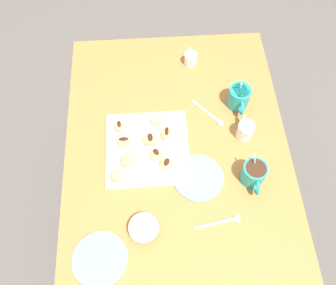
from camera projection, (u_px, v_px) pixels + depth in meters
The scene contains 27 objects.
ground_plane at pixel (174, 206), 1.98m from camera, with size 8.00×8.00×0.00m, color #514C47.
dining_table at pixel (176, 158), 1.45m from camera, with size 1.07×0.83×0.74m.
pastry_plate_square at pixel (147, 148), 1.32m from camera, with size 0.30×0.30×0.02m, color silver.
coffee_mug_teal_left at pixel (239, 97), 1.38m from camera, with size 0.12×0.08×0.14m.
coffee_mug_teal_right at pixel (254, 173), 1.23m from camera, with size 0.12×0.08×0.13m.
cream_pitcher_white at pixel (245, 130), 1.32m from camera, with size 0.10×0.06×0.07m.
ice_cream_bowl at pixel (144, 227), 1.15m from camera, with size 0.10×0.10×0.08m.
chocolate_sauce_pitcher at pixel (191, 58), 1.49m from camera, with size 0.09×0.05×0.06m.
saucer_sky_left at pixel (100, 259), 1.13m from camera, with size 0.17×0.17×0.01m, color #66A8DB.
saucer_sky_right at pixel (198, 178), 1.26m from camera, with size 0.18×0.18×0.01m, color #66A8DB.
loose_spoon_near_saucer at pixel (211, 116), 1.39m from camera, with size 0.13×0.11×0.01m.
loose_spoon_by_plate at pixel (224, 222), 1.19m from camera, with size 0.04×0.16×0.01m.
beignet_0 at pixel (167, 134), 1.32m from camera, with size 0.05×0.04×0.03m, color #E5B260.
chocolate_drizzle_0 at pixel (167, 131), 1.30m from camera, with size 0.04×0.01×0.01m, color black.
beignet_1 at pixel (117, 176), 1.23m from camera, with size 0.05×0.05×0.04m, color #E5B260.
beignet_2 at pixel (156, 154), 1.28m from camera, with size 0.04×0.05×0.03m, color #E5B260.
chocolate_drizzle_2 at pixel (156, 152), 1.26m from camera, with size 0.03×0.02×0.01m, color black.
beignet_3 at pixel (120, 126), 1.33m from camera, with size 0.04×0.04×0.03m, color #E5B260.
chocolate_drizzle_3 at pixel (119, 124), 1.32m from camera, with size 0.03×0.01×0.01m, color black.
beignet_4 at pixel (167, 164), 1.26m from camera, with size 0.04×0.05×0.03m, color #E5B260.
chocolate_drizzle_4 at pixel (167, 162), 1.25m from camera, with size 0.03×0.02×0.01m, color black.
beignet_5 at pixel (150, 141), 1.30m from camera, with size 0.05×0.06×0.03m, color #E5B260.
chocolate_drizzle_5 at pixel (150, 138), 1.29m from camera, with size 0.03×0.02×0.01m, color black.
beignet_6 at pixel (124, 141), 1.30m from camera, with size 0.05×0.05×0.03m, color #E5B260.
chocolate_drizzle_6 at pixel (124, 138), 1.29m from camera, with size 0.04×0.02×0.01m, color black.
beignet_7 at pixel (128, 160), 1.26m from camera, with size 0.06×0.05×0.04m, color #E5B260.
beignet_8 at pixel (157, 120), 1.35m from camera, with size 0.04×0.05×0.03m, color #E5B260.
Camera 1 is at (0.63, -0.07, 1.91)m, focal length 38.25 mm.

